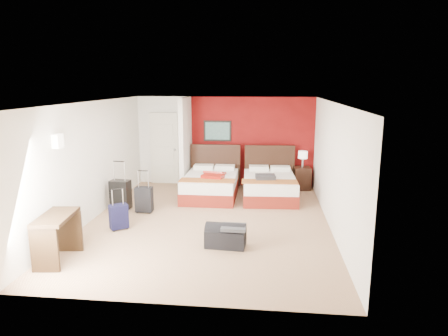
# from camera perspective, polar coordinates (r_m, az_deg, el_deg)

# --- Properties ---
(ground) EXTENTS (6.50, 6.50, 0.00)m
(ground) POSITION_cam_1_polar(r_m,az_deg,el_deg) (8.55, -2.22, -7.65)
(ground) COLOR tan
(ground) RESTS_ON ground
(room_walls) EXTENTS (5.02, 6.52, 2.50)m
(room_walls) POSITION_cam_1_polar(r_m,az_deg,el_deg) (9.87, -9.16, 2.42)
(room_walls) COLOR white
(room_walls) RESTS_ON ground
(red_accent_panel) EXTENTS (3.50, 0.04, 2.50)m
(red_accent_panel) POSITION_cam_1_polar(r_m,az_deg,el_deg) (11.32, 3.89, 3.74)
(red_accent_panel) COLOR maroon
(red_accent_panel) RESTS_ON ground
(partition_wall) EXTENTS (0.12, 1.20, 2.50)m
(partition_wall) POSITION_cam_1_polar(r_m,az_deg,el_deg) (10.92, -5.47, 3.40)
(partition_wall) COLOR silver
(partition_wall) RESTS_ON ground
(entry_door) EXTENTS (0.82, 0.06, 2.05)m
(entry_door) POSITION_cam_1_polar(r_m,az_deg,el_deg) (11.70, -8.48, 2.78)
(entry_door) COLOR silver
(entry_door) RESTS_ON ground
(bed_left) EXTENTS (1.33, 1.89, 0.56)m
(bed_left) POSITION_cam_1_polar(r_m,az_deg,el_deg) (10.28, -1.93, -2.61)
(bed_left) COLOR silver
(bed_left) RESTS_ON ground
(bed_right) EXTENTS (1.40, 1.92, 0.56)m
(bed_right) POSITION_cam_1_polar(r_m,az_deg,el_deg) (10.24, 6.45, -2.76)
(bed_right) COLOR silver
(bed_right) RESTS_ON ground
(red_suitcase_open) EXTENTS (0.65, 0.81, 0.09)m
(red_suitcase_open) POSITION_cam_1_polar(r_m,az_deg,el_deg) (10.09, -1.46, -0.97)
(red_suitcase_open) COLOR #9E170D
(red_suitcase_open) RESTS_ON bed_left
(jacket_bundle) EXTENTS (0.51, 0.43, 0.11)m
(jacket_bundle) POSITION_cam_1_polar(r_m,az_deg,el_deg) (9.86, 5.91, -1.31)
(jacket_bundle) COLOR #323337
(jacket_bundle) RESTS_ON bed_right
(nightstand) EXTENTS (0.49, 0.49, 0.62)m
(nightstand) POSITION_cam_1_polar(r_m,az_deg,el_deg) (11.22, 11.01, -1.43)
(nightstand) COLOR black
(nightstand) RESTS_ON ground
(table_lamp) EXTENTS (0.28, 0.28, 0.44)m
(table_lamp) POSITION_cam_1_polar(r_m,az_deg,el_deg) (11.11, 11.12, 1.23)
(table_lamp) COLOR silver
(table_lamp) RESTS_ON nightstand
(suitcase_black) EXTENTS (0.48, 0.33, 0.66)m
(suitcase_black) POSITION_cam_1_polar(r_m,az_deg,el_deg) (9.56, -14.48, -3.82)
(suitcase_black) COLOR black
(suitcase_black) RESTS_ON ground
(suitcase_charcoal) EXTENTS (0.38, 0.24, 0.56)m
(suitcase_charcoal) POSITION_cam_1_polar(r_m,az_deg,el_deg) (9.24, -11.28, -4.57)
(suitcase_charcoal) COLOR black
(suitcase_charcoal) RESTS_ON ground
(suitcase_navy) EXTENTS (0.41, 0.38, 0.48)m
(suitcase_navy) POSITION_cam_1_polar(r_m,az_deg,el_deg) (8.32, -14.73, -6.86)
(suitcase_navy) COLOR black
(suitcase_navy) RESTS_ON ground
(duffel_bag) EXTENTS (0.74, 0.43, 0.36)m
(duffel_bag) POSITION_cam_1_polar(r_m,az_deg,el_deg) (7.27, 0.22, -9.78)
(duffel_bag) COLOR black
(duffel_bag) RESTS_ON ground
(jacket_draped) EXTENTS (0.43, 0.37, 0.06)m
(jacket_draped) POSITION_cam_1_polar(r_m,az_deg,el_deg) (7.13, 1.40, -8.42)
(jacket_draped) COLOR #393A3E
(jacket_draped) RESTS_ON duffel_bag
(desk) EXTENTS (0.58, 1.00, 0.79)m
(desk) POSITION_cam_1_polar(r_m,az_deg,el_deg) (7.17, -22.57, -9.20)
(desk) COLOR black
(desk) RESTS_ON ground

